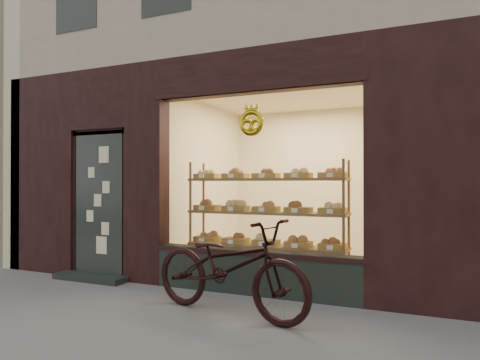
% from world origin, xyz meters
% --- Properties ---
extents(ground, '(90.00, 90.00, 0.00)m').
position_xyz_m(ground, '(0.00, 0.00, 0.00)').
color(ground, slate).
extents(display_shelf, '(2.20, 0.45, 1.70)m').
position_xyz_m(display_shelf, '(0.45, 2.55, 0.88)').
color(display_shelf, brown).
rests_on(display_shelf, ground).
extents(bicycle, '(2.06, 1.06, 1.03)m').
position_xyz_m(bicycle, '(0.51, 1.21, 0.51)').
color(bicycle, black).
rests_on(bicycle, ground).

